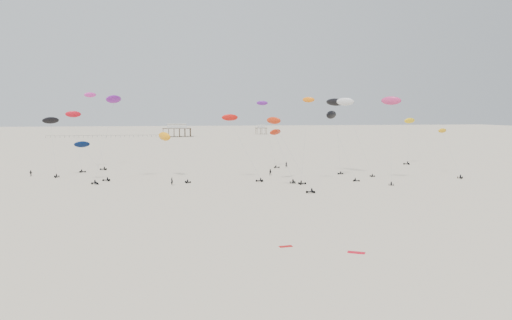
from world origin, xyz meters
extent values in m
plane|color=beige|center=(0.00, 200.00, 0.00)|extent=(900.00, 900.00, 0.00)
cube|color=brown|center=(-10.00, 350.00, 6.15)|extent=(21.00, 13.00, 0.30)
cube|color=silver|center=(-10.00, 350.00, 7.90)|extent=(14.00, 8.40, 3.20)
cube|color=#B2B2AD|center=(-10.00, 350.00, 9.65)|extent=(15.00, 9.00, 0.30)
cube|color=brown|center=(60.00, 380.00, 5.15)|extent=(9.00, 7.00, 0.30)
cube|color=silver|center=(60.00, 380.00, 6.50)|extent=(5.60, 4.20, 2.40)
cube|color=#B2B2AD|center=(60.00, 380.00, 7.85)|extent=(6.00, 4.50, 0.30)
cube|color=black|center=(-62.00, 350.00, 1.45)|extent=(80.00, 0.10, 0.10)
cylinder|color=gray|center=(-51.02, 121.85, 7.82)|extent=(0.03, 0.03, 14.66)
ellipsoid|color=black|center=(-51.82, 123.59, 15.74)|extent=(5.08, 4.17, 2.37)
cylinder|color=gray|center=(-41.80, 142.35, 11.91)|extent=(0.03, 0.03, 25.90)
ellipsoid|color=#E435B0|center=(-44.28, 148.49, 23.74)|extent=(4.15, 2.68, 1.92)
cylinder|color=gray|center=(58.75, 102.44, 6.45)|extent=(0.03, 0.03, 15.70)
ellipsoid|color=#EEA614|center=(59.04, 107.84, 12.70)|extent=(3.23, 1.77, 1.48)
cylinder|color=gray|center=(-35.77, 108.83, 10.66)|extent=(0.03, 0.03, 22.02)
ellipsoid|color=#801B99|center=(-33.69, 113.20, 21.47)|extent=(5.01, 5.12, 2.56)
cylinder|color=gray|center=(9.84, 100.71, 6.39)|extent=(0.03, 0.03, 13.63)
ellipsoid|color=red|center=(8.30, 104.23, 12.78)|extent=(4.52, 4.14, 2.09)
cylinder|color=gray|center=(26.69, 102.39, 8.50)|extent=(0.03, 0.03, 19.05)
ellipsoid|color=black|center=(24.95, 107.48, 17.32)|extent=(5.02, 4.83, 2.52)
cylinder|color=gray|center=(12.88, 132.58, 10.49)|extent=(0.03, 0.03, 20.19)
ellipsoid|color=#691C9C|center=(10.66, 133.37, 20.97)|extent=(4.03, 2.89, 1.84)
cylinder|color=gray|center=(-17.84, 109.61, 5.47)|extent=(0.03, 0.03, 18.03)
ellipsoid|color=#FF9A0D|center=(-20.56, 116.74, 11.30)|extent=(4.72, 5.98, 2.82)
cylinder|color=gray|center=(63.15, 135.79, 7.52)|extent=(0.03, 0.03, 14.31)
ellipsoid|color=yellow|center=(64.49, 137.84, 15.08)|extent=(5.00, 3.08, 2.34)
cylinder|color=gray|center=(7.88, 85.52, 8.05)|extent=(0.03, 0.03, 18.07)
ellipsoid|color=red|center=(4.54, 89.67, 16.08)|extent=(3.86, 4.16, 2.02)
cylinder|color=gray|center=(14.40, 96.85, 10.68)|extent=(0.03, 0.03, 20.60)
ellipsoid|color=orange|center=(15.83, 99.10, 21.20)|extent=(3.26, 2.64, 1.55)
cylinder|color=gray|center=(-38.99, 112.05, 4.74)|extent=(0.03, 0.03, 11.12)
ellipsoid|color=#04133A|center=(-42.24, 114.10, 9.50)|extent=(4.45, 2.86, 2.07)
cylinder|color=gray|center=(29.21, 113.78, 10.27)|extent=(0.03, 0.03, 19.48)
ellipsoid|color=black|center=(28.77, 115.15, 20.96)|extent=(5.97, 6.13, 2.87)
cylinder|color=gray|center=(-47.15, 138.40, 8.59)|extent=(0.03, 0.03, 21.95)
ellipsoid|color=red|center=(-49.39, 145.68, 17.40)|extent=(5.01, 2.02, 2.46)
cylinder|color=gray|center=(33.46, 108.43, 10.35)|extent=(0.03, 0.03, 21.34)
ellipsoid|color=silver|center=(30.57, 111.65, 21.04)|extent=(5.26, 4.64, 2.55)
cylinder|color=gray|center=(35.90, 92.96, 10.37)|extent=(0.03, 0.03, 21.22)
ellipsoid|color=#C52E6B|center=(37.52, 96.91, 21.02)|extent=(5.30, 4.65, 2.56)
cylinder|color=gray|center=(0.17, 105.09, 8.28)|extent=(0.03, 0.03, 18.16)
ellipsoid|color=red|center=(-3.22, 108.84, 16.61)|extent=(4.52, 2.27, 2.18)
imported|color=black|center=(-19.04, 99.65, 0.00)|extent=(0.93, 0.97, 2.20)
imported|color=black|center=(9.17, 113.90, 0.00)|extent=(1.11, 0.76, 2.09)
imported|color=black|center=(-57.86, 124.43, 0.00)|extent=(1.31, 0.89, 2.03)
imported|color=black|center=(18.61, 132.69, 0.00)|extent=(0.91, 0.72, 2.22)
cube|color=red|center=(2.90, 34.37, 0.00)|extent=(2.36, 1.86, 0.08)
cube|color=#B40B0C|center=(-5.29, 38.94, 0.00)|extent=(1.88, 0.94, 0.07)
camera|label=1|loc=(-21.47, -24.66, 17.96)|focal=35.00mm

